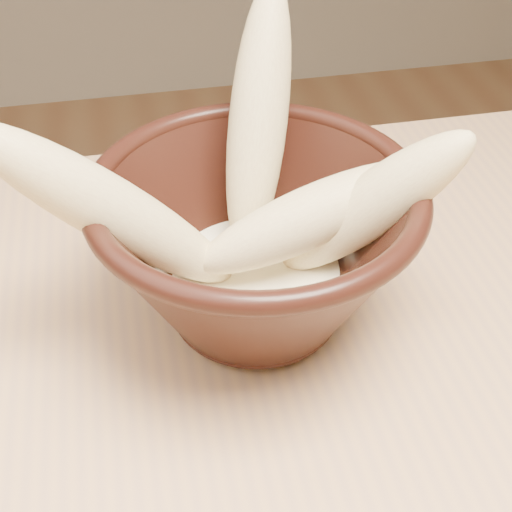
{
  "coord_description": "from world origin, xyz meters",
  "views": [
    {
      "loc": [
        -0.14,
        -0.2,
        1.11
      ],
      "look_at": [
        -0.06,
        0.16,
        0.81
      ],
      "focal_mm": 50.0,
      "sensor_mm": 36.0,
      "label": 1
    }
  ],
  "objects": [
    {
      "name": "banana_upright",
      "position": [
        -0.05,
        0.22,
        0.87
      ],
      "size": [
        0.09,
        0.13,
        0.18
      ],
      "primitive_type": "ellipsoid",
      "rotation": [
        0.52,
        0.0,
        2.72
      ],
      "color": "tan",
      "rests_on": "bowl"
    },
    {
      "name": "banana_left",
      "position": [
        -0.15,
        0.15,
        0.86
      ],
      "size": [
        0.17,
        0.04,
        0.16
      ],
      "primitive_type": "ellipsoid",
      "rotation": [
        0.8,
        0.0,
        -1.55
      ],
      "color": "tan",
      "rests_on": "bowl"
    },
    {
      "name": "milk_puddle",
      "position": [
        -0.06,
        0.16,
        0.79
      ],
      "size": [
        0.12,
        0.12,
        0.02
      ],
      "primitive_type": "cylinder",
      "color": "#FFF6CD",
      "rests_on": "bowl"
    },
    {
      "name": "bowl",
      "position": [
        -0.06,
        0.16,
        0.82
      ],
      "size": [
        0.22,
        0.22,
        0.12
      ],
      "rotation": [
        0.0,
        0.0,
        0.2
      ],
      "color": "black",
      "rests_on": "table"
    },
    {
      "name": "banana_across",
      "position": [
        -0.03,
        0.15,
        0.84
      ],
      "size": [
        0.16,
        0.05,
        0.09
      ],
      "primitive_type": "ellipsoid",
      "rotation": [
        1.25,
        0.0,
        1.64
      ],
      "color": "tan",
      "rests_on": "bowl"
    },
    {
      "name": "banana_right",
      "position": [
        0.01,
        0.14,
        0.85
      ],
      "size": [
        0.14,
        0.08,
        0.14
      ],
      "primitive_type": "ellipsoid",
      "rotation": [
        0.77,
        0.0,
        1.23
      ],
      "color": "tan",
      "rests_on": "bowl"
    }
  ]
}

